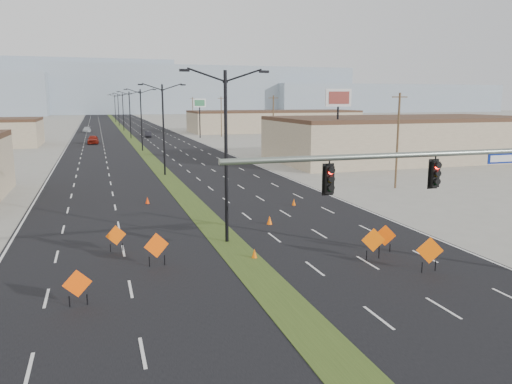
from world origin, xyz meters
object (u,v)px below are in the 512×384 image
object	(u,v)px
cone_1	(270,220)
streetlight_3	(130,113)
streetlight_4	(123,111)
construction_sign_3	(373,241)
construction_sign_1	(157,247)
cone_2	(294,202)
signal_mast	(469,182)
construction_sign_0	(77,285)
cone_0	(254,254)
pole_sign_east_far	(200,106)
cone_3	(147,200)
car_far	(87,130)
pole_sign_east_near	(338,104)
car_mid	(148,134)
construction_sign_2	(116,236)
streetlight_0	(226,152)
car_left	(93,140)
streetlight_6	(115,107)
streetlight_1	(163,127)
streetlight_5	(118,109)
streetlight_2	(141,118)
construction_sign_5	(385,236)
construction_sign_4	(430,252)

from	to	relation	value
cone_1	streetlight_3	bearing A→B (deg)	92.71
streetlight_4	construction_sign_3	world-z (taller)	streetlight_4
construction_sign_1	cone_2	world-z (taller)	construction_sign_1
cone_2	signal_mast	bearing A→B (deg)	-87.38
construction_sign_1	construction_sign_3	world-z (taller)	construction_sign_1
construction_sign_0	cone_0	size ratio (longest dim) A/B	2.87
pole_sign_east_far	cone_2	bearing A→B (deg)	-98.42
cone_1	pole_sign_east_far	distance (m)	78.66
cone_1	cone_3	xyz separation A→B (m)	(-7.25, 9.48, -0.02)
car_far	construction_sign_0	xyz separation A→B (m)	(1.27, -115.86, 0.26)
cone_1	pole_sign_east_near	bearing A→B (deg)	54.54
car_mid	construction_sign_2	distance (m)	87.37
streetlight_0	construction_sign_2	xyz separation A→B (m)	(-6.35, 0.02, -4.53)
cone_2	streetlight_3	bearing A→B (deg)	95.83
construction_sign_0	cone_0	bearing A→B (deg)	13.39
construction_sign_1	pole_sign_east_far	xyz separation A→B (m)	(19.12, 84.02, 5.87)
construction_sign_2	pole_sign_east_near	distance (m)	39.11
cone_0	car_mid	bearing A→B (deg)	87.89
construction_sign_0	car_left	bearing A→B (deg)	79.94
construction_sign_3	cone_0	distance (m)	6.34
streetlight_3	pole_sign_east_near	xyz separation A→B (m)	(20.89, -56.79, 2.44)
streetlight_6	car_left	bearing A→B (deg)	-94.67
car_far	cone_0	world-z (taller)	car_far
car_far	streetlight_0	bearing A→B (deg)	-81.66
streetlight_4	cone_0	world-z (taller)	streetlight_4
streetlight_3	signal_mast	bearing A→B (deg)	-84.80
streetlight_1	streetlight_5	bearing A→B (deg)	90.00
car_left	pole_sign_east_near	size ratio (longest dim) A/B	0.50
car_mid	construction_sign_1	xyz separation A→B (m)	(-8.43, -89.92, 0.40)
construction_sign_1	cone_2	distance (m)	16.87
streetlight_6	cone_0	distance (m)	171.56
car_mid	cone_1	bearing A→B (deg)	-85.59
streetlight_2	cone_2	bearing A→B (deg)	-80.78
construction_sign_0	pole_sign_east_near	bearing A→B (deg)	40.07
construction_sign_5	pole_sign_east_near	size ratio (longest dim) A/B	0.16
car_mid	construction_sign_3	xyz separation A→B (m)	(2.63, -92.32, 0.37)
cone_0	signal_mast	bearing A→B (deg)	-39.42
streetlight_3	pole_sign_east_near	world-z (taller)	streetlight_3
streetlight_5	construction_sign_2	distance (m)	140.19
streetlight_3	pole_sign_east_far	world-z (taller)	streetlight_3
streetlight_0	car_far	xyz separation A→B (m)	(-9.43, 108.62, -4.75)
car_far	pole_sign_east_near	xyz separation A→B (m)	(30.32, -81.41, 7.19)
streetlight_6	construction_sign_4	distance (m)	176.36
streetlight_2	streetlight_3	size ratio (longest dim) A/B	1.00
cone_3	pole_sign_east_near	xyz separation A→B (m)	(24.31, 14.49, 7.58)
car_far	streetlight_5	bearing A→B (deg)	76.65
streetlight_1	cone_0	size ratio (longest dim) A/B	18.28
streetlight_1	car_far	distance (m)	81.31
streetlight_2	construction_sign_1	world-z (taller)	streetlight_2
streetlight_5	cone_2	size ratio (longest dim) A/B	18.26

